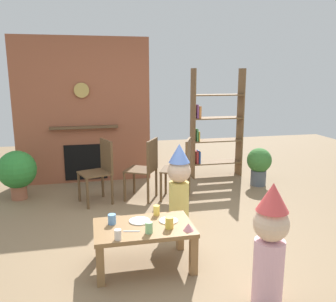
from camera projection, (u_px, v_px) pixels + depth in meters
name	position (u px, v px, depth m)	size (l,w,h in m)	color
ground_plane	(162.00, 244.00, 3.91)	(12.00, 12.00, 0.00)	#846B4C
brick_fireplace_feature	(84.00, 112.00, 5.96)	(2.20, 0.28, 2.40)	#935138
bookshelf	(214.00, 127.00, 6.31)	(0.90, 0.28, 1.90)	brown
coffee_table	(144.00, 233.00, 3.40)	(0.93, 0.58, 0.41)	olive
paper_cup_near_left	(112.00, 219.00, 3.42)	(0.08, 0.08, 0.10)	#669EE0
paper_cup_near_right	(169.00, 223.00, 3.32)	(0.08, 0.08, 0.11)	#F2CC4C
paper_cup_center	(157.00, 210.00, 3.63)	(0.06, 0.06, 0.10)	#F2CC4C
paper_cup_far_left	(118.00, 235.00, 3.10)	(0.06, 0.06, 0.09)	silver
paper_cup_far_right	(149.00, 228.00, 3.22)	(0.07, 0.07, 0.10)	#8CD18C
paper_plate_front	(140.00, 221.00, 3.48)	(0.20, 0.20, 0.01)	white
paper_plate_rear	(169.00, 221.00, 3.49)	(0.18, 0.18, 0.01)	white
birthday_cake_slice	(188.00, 227.00, 3.28)	(0.10, 0.10, 0.07)	pink
table_fork	(131.00, 231.00, 3.26)	(0.15, 0.02, 0.01)	silver
child_with_cone_hat	(270.00, 241.00, 2.81)	(0.28, 0.28, 1.01)	#EAB2C6
child_in_pink	(179.00, 183.00, 4.29)	(0.28, 0.28, 1.01)	#E0CC66
dining_chair_left	(101.00, 167.00, 5.09)	(0.51, 0.51, 0.90)	brown
dining_chair_middle	(146.00, 166.00, 5.19)	(0.54, 0.54, 0.90)	brown
dining_chair_right	(182.00, 165.00, 5.20)	(0.52, 0.52, 0.90)	brown
potted_plant_tall	(259.00, 164.00, 5.88)	(0.40, 0.40, 0.62)	#4C5660
potted_plant_short	(17.00, 171.00, 5.22)	(0.55, 0.55, 0.72)	#9E5B42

